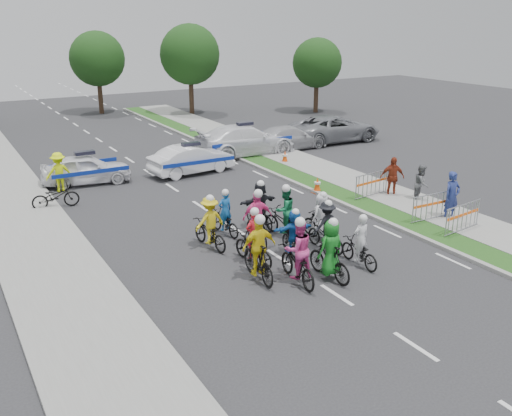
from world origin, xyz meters
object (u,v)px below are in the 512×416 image
spectator_0 (452,196)px  barrier_1 (432,208)px  rider_9 (257,224)px  rider_3 (258,255)px  rider_11 (260,208)px  police_car_0 (86,169)px  police_car_1 (191,160)px  barrier_2 (371,186)px  cone_0 (317,185)px  spectator_2 (392,177)px  rider_10 (210,227)px  spectator_1 (421,183)px  rider_12 (225,219)px  civilian_suv (334,128)px  marshal_hiviz (59,172)px  civilian_sedan (290,138)px  cone_1 (285,157)px  parked_bike (55,197)px  rider_4 (326,230)px  tree_4 (97,59)px  tree_1 (190,55)px  tree_2 (317,63)px  rider_0 (359,248)px  rider_5 (294,236)px  rider_8 (284,217)px  rider_7 (321,221)px  rider_2 (298,259)px  police_car_2 (245,140)px  rider_6 (253,245)px

spectator_0 → barrier_1: spectator_0 is taller
rider_9 → rider_3: bearing=70.6°
rider_11 → police_car_0: 9.88m
police_car_1 → barrier_2: bearing=-154.1°
barrier_1 → cone_0: bearing=106.2°
police_car_0 → spectator_2: size_ratio=2.27×
rider_10 → spectator_1: rider_10 is taller
rider_12 → barrier_1: 7.77m
rider_9 → police_car_1: size_ratio=0.48×
civilian_suv → marshal_hiviz: bearing=100.2°
rider_9 → barrier_1: 6.94m
rider_11 → civilian_suv: 15.86m
civilian_suv → spectator_2: spectator_2 is taller
spectator_1 → civilian_sedan: bearing=55.5°
civilian_sedan → marshal_hiviz: marshal_hiviz is taller
cone_1 → parked_bike: bearing=-172.9°
spectator_2 → civilian_suv: bearing=92.5°
rider_4 → police_car_1: (0.13, 11.08, 0.01)m
police_car_1 → tree_4: tree_4 is taller
police_car_1 → tree_1: tree_1 is taller
spectator_1 → tree_1: tree_1 is taller
spectator_2 → tree_2: (10.45, 19.98, 2.96)m
rider_0 → police_car_1: size_ratio=0.41×
rider_9 → spectator_0: rider_9 is taller
tree_2 → tree_1: bearing=156.0°
rider_5 → civilian_suv: (11.98, 13.51, 0.10)m
rider_8 → barrier_2: size_ratio=0.99×
rider_10 → cone_0: (6.75, 3.25, -0.39)m
rider_7 → barrier_1: bearing=160.9°
rider_3 → rider_4: size_ratio=1.16×
rider_12 → spectator_1: size_ratio=1.09×
rider_0 → rider_12: (-2.37, 4.46, -0.00)m
rider_12 → marshal_hiviz: 9.15m
marshal_hiviz → tree_2: size_ratio=0.30×
spectator_1 → cone_0: bearing=102.6°
rider_2 → tree_1: bearing=-101.9°
rider_5 → tree_2: 29.25m
rider_9 → police_car_2: bearing=-107.6°
rider_3 → barrier_1: size_ratio=1.03×
police_car_0 → civilian_sedan: bearing=-74.2°
cone_0 → tree_1: (3.80, 21.90, 4.20)m
rider_6 → spectator_1: (9.12, 1.94, 0.16)m
police_car_0 → marshal_hiviz: (-1.33, -0.66, 0.19)m
rider_12 → spectator_2: (8.11, 0.32, 0.31)m
cone_1 → tree_4: size_ratio=0.11×
police_car_1 → civilian_suv: size_ratio=0.72×
rider_10 → tree_4: tree_4 is taller
tree_2 → rider_4: bearing=-125.1°
cone_1 → tree_1: 17.49m
rider_7 → police_car_2: 12.87m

